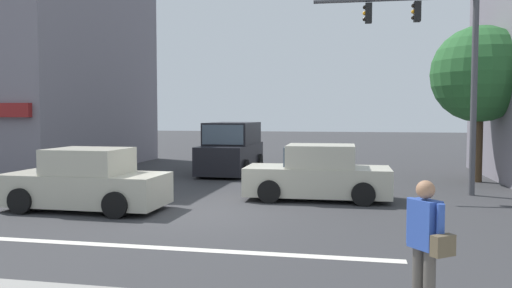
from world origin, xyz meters
TOP-DOWN VIEW (x-y plane):
  - ground_plane at (0.00, 0.00)m, footprint 120.00×120.00m
  - lane_marking_stripe at (0.00, -3.50)m, footprint 9.00×0.24m
  - street_tree at (7.95, 7.27)m, footprint 3.45×3.45m
  - utility_pole_near_left at (-7.67, 4.57)m, footprint 1.40×0.22m
  - traffic_light_mast at (6.10, 3.99)m, footprint 4.89×0.34m
  - sedan_crossing_leftbound at (2.57, 2.35)m, footprint 4.14×1.96m
  - sedan_crossing_rightbound at (-3.13, -0.40)m, footprint 4.12×1.92m
  - van_crossing_center at (-1.47, 8.17)m, footprint 2.05×4.60m
  - pedestrian_foreground_with_bag at (4.47, -5.90)m, footprint 0.51×0.65m

SIDE VIEW (x-z plane):
  - ground_plane at x=0.00m, z-range 0.00..0.00m
  - lane_marking_stripe at x=0.00m, z-range 0.00..0.01m
  - sedan_crossing_leftbound at x=2.57m, z-range -0.08..1.50m
  - sedan_crossing_rightbound at x=-3.13m, z-range -0.08..1.50m
  - pedestrian_foreground_with_bag at x=4.47m, z-range 0.12..1.79m
  - van_crossing_center at x=-1.47m, z-range -0.05..2.06m
  - street_tree at x=7.95m, z-range 1.07..6.69m
  - traffic_light_mast at x=6.10m, z-range 1.08..7.28m
  - utility_pole_near_left at x=-7.67m, z-range 0.15..8.76m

